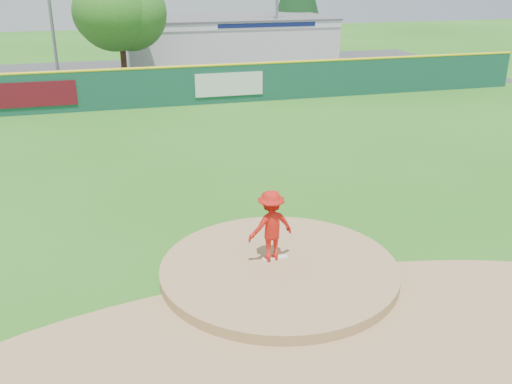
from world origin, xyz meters
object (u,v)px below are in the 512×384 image
object	(u,v)px
pool_building_grp	(227,39)
pitcher	(271,226)
deciduous_tree	(119,6)
van	(177,81)

from	to	relation	value
pool_building_grp	pitcher	bearing A→B (deg)	-100.92
deciduous_tree	pool_building_grp	bearing A→B (deg)	41.16
deciduous_tree	van	bearing A→B (deg)	-59.23
van	pool_building_grp	xyz separation A→B (m)	(5.41, 11.34, 0.88)
van	pool_building_grp	size ratio (longest dim) A/B	0.36
deciduous_tree	pitcher	bearing A→B (deg)	-85.61
van	deciduous_tree	bearing A→B (deg)	16.04
pitcher	van	bearing A→B (deg)	-102.64
van	pool_building_grp	world-z (taller)	pool_building_grp
pitcher	pool_building_grp	bearing A→B (deg)	-111.60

